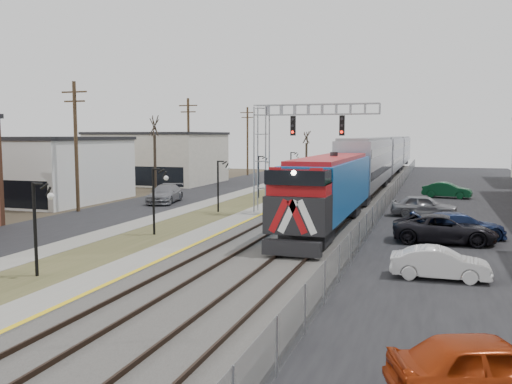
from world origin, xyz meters
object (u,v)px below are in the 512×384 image
at_px(car_lot_a, 490,370).
at_px(car_lot_b, 440,264).
at_px(train, 382,160).
at_px(signal_gantry, 284,140).

xyz_separation_m(car_lot_a, car_lot_b, (-0.98, 10.54, -0.11)).
bearing_deg(train, car_lot_b, -81.81).
bearing_deg(car_lot_b, train, 7.06).
xyz_separation_m(train, car_lot_b, (6.54, -45.39, -2.27)).
distance_m(signal_gantry, car_lot_a, 28.64).
distance_m(train, signal_gantry, 30.71).
bearing_deg(train, car_lot_a, -82.34).
height_order(signal_gantry, car_lot_b, signal_gantry).
relative_size(car_lot_a, car_lot_b, 1.14).
bearing_deg(signal_gantry, car_lot_a, -65.30).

